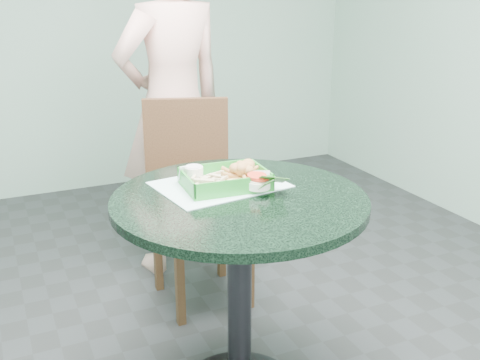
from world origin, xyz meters
name	(u,v)px	position (x,y,z in m)	size (l,w,h in m)	color
cafe_table	(240,249)	(0.00, 0.00, 0.58)	(0.83, 0.83, 0.75)	black
dining_chair	(194,188)	(0.12, 0.76, 0.53)	(0.39, 0.39, 0.93)	#312010
diner_person	(172,87)	(0.14, 1.09, 0.94)	(0.69, 0.45, 1.89)	beige
placemat	(220,190)	(-0.02, 0.12, 0.75)	(0.41, 0.31, 0.00)	silver
food_basket	(225,188)	(-0.01, 0.10, 0.77)	(0.27, 0.20, 0.06)	#238E2B
crab_sandwich	(243,177)	(0.05, 0.09, 0.80)	(0.13, 0.13, 0.08)	#F4C478
fries_pile	(210,185)	(-0.07, 0.09, 0.79)	(0.11, 0.12, 0.05)	beige
sauce_ramekin	(194,177)	(-0.10, 0.15, 0.80)	(0.06, 0.06, 0.04)	white
garnish_cup	(262,187)	(0.08, 0.00, 0.79)	(0.11, 0.11, 0.04)	white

